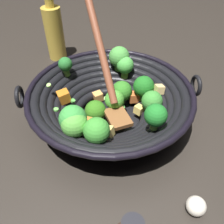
# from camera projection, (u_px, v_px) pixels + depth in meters

# --- Properties ---
(ground_plane) EXTENTS (4.00, 4.00, 0.00)m
(ground_plane) POSITION_uv_depth(u_px,v_px,m) (111.00, 118.00, 0.63)
(ground_plane) COLOR #28231E
(wok) EXTENTS (0.41, 0.44, 0.30)m
(wok) POSITION_uv_depth(u_px,v_px,m) (111.00, 100.00, 0.59)
(wok) COLOR black
(wok) RESTS_ON ground
(cooking_oil_bottle) EXTENTS (0.06, 0.06, 0.24)m
(cooking_oil_bottle) POSITION_uv_depth(u_px,v_px,m) (54.00, 32.00, 0.81)
(cooking_oil_bottle) COLOR gold
(cooking_oil_bottle) RESTS_ON ground
(garlic_bulb) EXTENTS (0.04, 0.04, 0.04)m
(garlic_bulb) POSITION_uv_depth(u_px,v_px,m) (196.00, 206.00, 0.43)
(garlic_bulb) COLOR silver
(garlic_bulb) RESTS_ON ground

